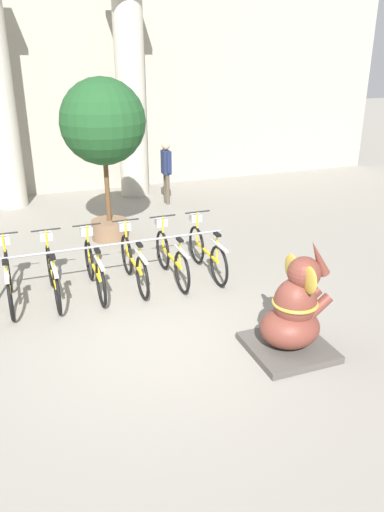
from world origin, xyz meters
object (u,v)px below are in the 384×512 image
Objects in this scene: person_pedestrian at (166,167)px; bicycle_5 at (206,251)px; bicycle_4 at (171,257)px; bicycle_1 at (53,274)px; bicycle_2 at (94,268)px; potted_tree at (103,127)px; elephant_statue at (294,315)px; bicycle_3 at (133,262)px; bicycle_0 at (8,279)px.

bicycle_5 is at bearing -98.78° from person_pedestrian.
bicycle_5 is (0.68, 0.02, 0.00)m from bicycle_4.
bicycle_1 is 1.00× the size of bicycle_2.
potted_tree is (0.76, 2.43, 1.95)m from bicycle_2.
bicycle_2 is at bearing -179.31° from bicycle_5.
potted_tree reaches higher than elephant_statue.
bicycle_4 is at bearing -1.11° from bicycle_3.
bicycle_1 is at bearing -178.52° from bicycle_3.
potted_tree reaches higher than bicycle_5.
potted_tree reaches higher than bicycle_2.
bicycle_0 and bicycle_3 have the same top height.
elephant_statue is at bearing -51.99° from bicycle_2.
bicycle_3 is 1.00× the size of bicycle_4.
bicycle_0 is 0.54× the size of potted_tree.
bicycle_5 is at bearing 0.89° from bicycle_1.
bicycle_2 is at bearing -107.47° from potted_tree.
person_pedestrian is (1.38, 4.55, 0.56)m from bicycle_4.
bicycle_1 and bicycle_4 have the same top height.
bicycle_0 is 1.00× the size of bicycle_2.
person_pedestrian is at bearing 81.22° from bicycle_5.
bicycle_0 is at bearing -132.22° from person_pedestrian.
bicycle_4 is 1.12× the size of elephant_statue.
bicycle_2 is at bearing -121.03° from person_pedestrian.
elephant_statue is at bearing -87.59° from bicycle_5.
bicycle_1 is 3.44m from potted_tree.
potted_tree reaches higher than bicycle_0.
bicycle_0 and bicycle_4 have the same top height.
elephant_statue is 7.36m from person_pedestrian.
potted_tree is (-1.28, 2.40, 1.95)m from bicycle_5.
bicycle_2 is 3.20m from potted_tree.
bicycle_4 is at bearing 106.09° from elephant_statue.
bicycle_0 is at bearing 141.52° from elephant_statue.
elephant_statue is (3.52, -2.80, 0.12)m from bicycle_0.
person_pedestrian is at bearing 53.20° from bicycle_1.
bicycle_4 is at bearing -178.29° from bicycle_5.
person_pedestrian is at bearing 73.13° from bicycle_4.
potted_tree is (-1.40, 5.19, 1.82)m from elephant_statue.
elephant_statue reaches higher than bicycle_3.
elephant_statue is at bearing -44.03° from bicycle_1.
person_pedestrian reaches higher than bicycle_3.
bicycle_0 is 6.13m from person_pedestrian.
bicycle_1 is at bearing -178.50° from bicycle_2.
potted_tree reaches higher than person_pedestrian.
bicycle_3 is at bearing -114.42° from person_pedestrian.
potted_tree is (-1.98, -2.13, 1.39)m from person_pedestrian.
bicycle_2 and bicycle_3 have the same top height.
bicycle_2 is (1.36, -0.04, 0.00)m from bicycle_0.
bicycle_4 is 1.10× the size of person_pedestrian.
bicycle_2 is at bearing 1.50° from bicycle_1.
bicycle_0 and bicycle_1 have the same top height.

